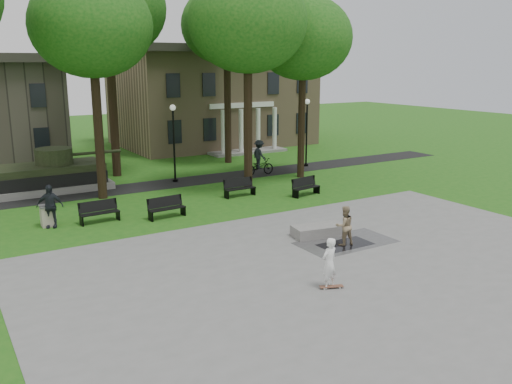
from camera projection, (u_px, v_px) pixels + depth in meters
ground at (279, 236)px, 22.97m from camera, size 120.00×120.00×0.00m
plaza at (359, 274)px, 18.81m from camera, size 22.00×16.00×0.02m
footpath at (170, 183)px, 32.94m from camera, size 44.00×2.60×0.01m
building_right at (212, 95)px, 48.62m from camera, size 17.00×12.00×8.60m
tree_1 at (91, 26)px, 27.34m from camera, size 6.20×6.20×11.63m
tree_2 at (248, 22)px, 29.64m from camera, size 6.60×6.60×12.16m
tree_3 at (303, 39)px, 32.91m from camera, size 6.00×6.00×11.19m
tree_4 at (107, 8)px, 32.84m from camera, size 7.20×7.20×13.50m
tree_5 at (227, 26)px, 37.72m from camera, size 6.40×6.40×12.44m
lamp_mid at (174, 137)px, 32.79m from camera, size 0.36×0.36×4.73m
lamp_right at (307, 127)px, 37.85m from camera, size 0.36×0.36×4.73m
tank_monument at (51, 175)px, 31.14m from camera, size 7.45×3.40×2.40m
puddle at (345, 244)px, 21.83m from camera, size 2.20×1.20×0.00m
concrete_block at (318, 230)px, 22.90m from camera, size 2.34×1.36×0.45m
skateboard at (331, 287)px, 17.58m from camera, size 0.80×0.48×0.07m
skateboarder at (329, 263)px, 17.45m from camera, size 0.68×0.51×1.69m
friend_watching at (344, 226)px, 21.60m from camera, size 0.88×0.74×1.61m
pedestrian_walker at (50, 206)px, 23.93m from camera, size 1.24×0.89×1.96m
cyclist at (259, 161)px, 35.22m from camera, size 2.14×1.21×2.31m
park_bench_0 at (99, 211)px, 24.85m from camera, size 1.82×0.62×1.00m
park_bench_1 at (166, 207)px, 25.59m from camera, size 1.83×0.67×1.00m
park_bench_2 at (239, 187)px, 29.70m from camera, size 1.81×0.56×1.00m
park_bench_3 at (305, 186)px, 29.92m from camera, size 1.85×0.84×1.00m
trash_bin at (48, 216)px, 24.26m from camera, size 0.67×0.67×0.96m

